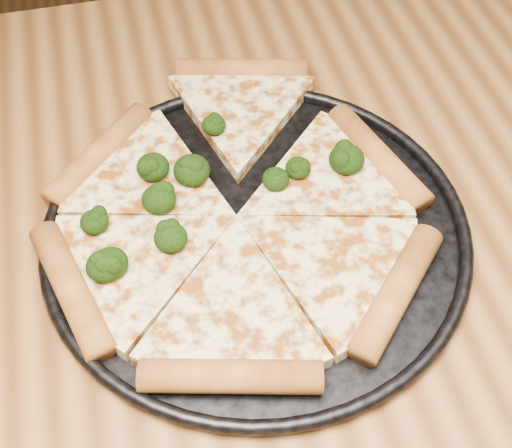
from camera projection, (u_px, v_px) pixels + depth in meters
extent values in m
cube|color=brown|center=(209.00, 293.00, 0.63)|extent=(1.20, 0.90, 0.04)
cube|color=brown|center=(475.00, 168.00, 1.24)|extent=(0.06, 0.06, 0.71)
cylinder|color=black|center=(256.00, 233.00, 0.64)|extent=(0.38, 0.38, 0.01)
torus|color=black|center=(256.00, 228.00, 0.63)|extent=(0.39, 0.39, 0.01)
cylinder|color=#BA702E|center=(378.00, 156.00, 0.68)|extent=(0.06, 0.14, 0.03)
cylinder|color=#BA702E|center=(242.00, 70.00, 0.76)|extent=(0.14, 0.06, 0.03)
cylinder|color=#BA702E|center=(100.00, 154.00, 0.68)|extent=(0.12, 0.12, 0.03)
cylinder|color=#BA702E|center=(71.00, 289.00, 0.58)|extent=(0.06, 0.14, 0.03)
cylinder|color=#BA702E|center=(231.00, 376.00, 0.53)|extent=(0.14, 0.06, 0.03)
cylinder|color=#BA702E|center=(397.00, 292.00, 0.58)|extent=(0.12, 0.12, 0.03)
ellipsoid|color=black|center=(192.00, 170.00, 0.65)|extent=(0.03, 0.03, 0.03)
ellipsoid|color=black|center=(153.00, 167.00, 0.66)|extent=(0.03, 0.03, 0.02)
ellipsoid|color=black|center=(159.00, 199.00, 0.63)|extent=(0.03, 0.03, 0.02)
ellipsoid|color=black|center=(298.00, 168.00, 0.66)|extent=(0.02, 0.02, 0.02)
ellipsoid|color=black|center=(276.00, 179.00, 0.65)|extent=(0.03, 0.03, 0.02)
ellipsoid|color=black|center=(214.00, 125.00, 0.69)|extent=(0.02, 0.02, 0.02)
ellipsoid|color=black|center=(104.00, 266.00, 0.58)|extent=(0.03, 0.03, 0.02)
ellipsoid|color=black|center=(347.00, 159.00, 0.66)|extent=(0.03, 0.03, 0.03)
ellipsoid|color=black|center=(110.00, 263.00, 0.59)|extent=(0.03, 0.03, 0.02)
ellipsoid|color=black|center=(94.00, 222.00, 0.62)|extent=(0.03, 0.03, 0.02)
ellipsoid|color=black|center=(171.00, 238.00, 0.60)|extent=(0.03, 0.03, 0.02)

